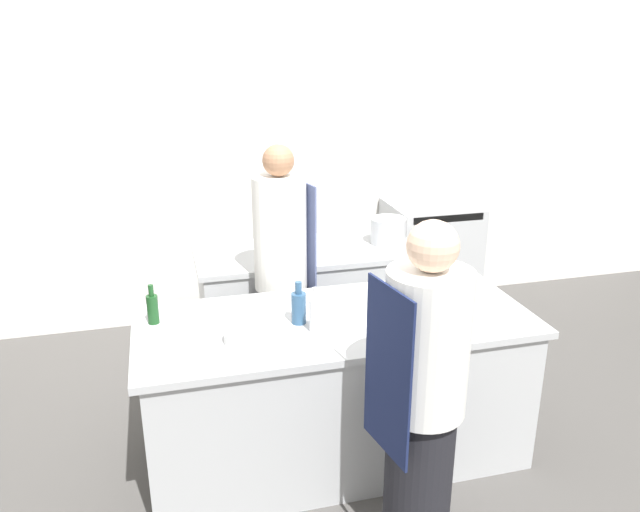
{
  "coord_description": "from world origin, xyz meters",
  "views": [
    {
      "loc": [
        -0.89,
        -3.04,
        2.39
      ],
      "look_at": [
        0.0,
        0.35,
        1.13
      ],
      "focal_mm": 35.0,
      "sensor_mm": 36.0,
      "label": 1
    }
  ],
  "objects_px": {
    "bottle_wine": "(315,314)",
    "bowl_prep_small": "(473,324)",
    "bottle_sauce": "(299,306)",
    "stockpot": "(388,231)",
    "bottle_vinegar": "(444,268)",
    "oven_range": "(429,259)",
    "chef_at_prep_near": "(422,398)",
    "bowl_mixing_large": "(249,335)",
    "chef_at_stove": "(281,276)",
    "bottle_cooking_oil": "(153,308)",
    "bottle_olive_oil": "(446,276)"
  },
  "relations": [
    {
      "from": "chef_at_prep_near",
      "to": "bottle_wine",
      "type": "height_order",
      "value": "chef_at_prep_near"
    },
    {
      "from": "chef_at_stove",
      "to": "stockpot",
      "type": "xyz_separation_m",
      "value": [
        0.91,
        0.45,
        0.1
      ]
    },
    {
      "from": "oven_range",
      "to": "bottle_cooking_oil",
      "type": "distance_m",
      "value": 2.86
    },
    {
      "from": "chef_at_prep_near",
      "to": "bowl_mixing_large",
      "type": "height_order",
      "value": "chef_at_prep_near"
    },
    {
      "from": "bottle_vinegar",
      "to": "oven_range",
      "type": "bearing_deg",
      "value": 68.44
    },
    {
      "from": "chef_at_prep_near",
      "to": "bottle_sauce",
      "type": "height_order",
      "value": "chef_at_prep_near"
    },
    {
      "from": "bottle_olive_oil",
      "to": "bottle_cooking_oil",
      "type": "xyz_separation_m",
      "value": [
        -1.76,
        -0.03,
        0.0
      ]
    },
    {
      "from": "oven_range",
      "to": "stockpot",
      "type": "xyz_separation_m",
      "value": [
        -0.62,
        -0.57,
        0.48
      ]
    },
    {
      "from": "bottle_vinegar",
      "to": "bowl_prep_small",
      "type": "relative_size",
      "value": 1.08
    },
    {
      "from": "bottle_wine",
      "to": "bowl_prep_small",
      "type": "distance_m",
      "value": 0.85
    },
    {
      "from": "oven_range",
      "to": "bottle_cooking_oil",
      "type": "bearing_deg",
      "value": -146.65
    },
    {
      "from": "oven_range",
      "to": "bottle_vinegar",
      "type": "height_order",
      "value": "bottle_vinegar"
    },
    {
      "from": "bottle_cooking_oil",
      "to": "bowl_mixing_large",
      "type": "bearing_deg",
      "value": -35.69
    },
    {
      "from": "bottle_olive_oil",
      "to": "bottle_vinegar",
      "type": "relative_size",
      "value": 1.04
    },
    {
      "from": "oven_range",
      "to": "bottle_wine",
      "type": "relative_size",
      "value": 3.99
    },
    {
      "from": "oven_range",
      "to": "bottle_wine",
      "type": "xyz_separation_m",
      "value": [
        -1.52,
        -1.87,
        0.48
      ]
    },
    {
      "from": "bottle_cooking_oil",
      "to": "chef_at_stove",
      "type": "bearing_deg",
      "value": 32.61
    },
    {
      "from": "oven_range",
      "to": "bottle_vinegar",
      "type": "relative_size",
      "value": 4.67
    },
    {
      "from": "stockpot",
      "to": "bowl_mixing_large",
      "type": "bearing_deg",
      "value": -133.64
    },
    {
      "from": "oven_range",
      "to": "chef_at_stove",
      "type": "relative_size",
      "value": 0.57
    },
    {
      "from": "oven_range",
      "to": "bowl_mixing_large",
      "type": "height_order",
      "value": "oven_range"
    },
    {
      "from": "bottle_vinegar",
      "to": "bottle_cooking_oil",
      "type": "bearing_deg",
      "value": -174.65
    },
    {
      "from": "stockpot",
      "to": "bottle_vinegar",
      "type": "bearing_deg",
      "value": -84.67
    },
    {
      "from": "bowl_mixing_large",
      "to": "stockpot",
      "type": "xyz_separation_m",
      "value": [
        1.26,
        1.32,
        0.07
      ]
    },
    {
      "from": "oven_range",
      "to": "bottle_sauce",
      "type": "distance_m",
      "value": 2.4
    },
    {
      "from": "chef_at_stove",
      "to": "bottle_wine",
      "type": "bearing_deg",
      "value": -13.2
    },
    {
      "from": "chef_at_stove",
      "to": "bowl_prep_small",
      "type": "distance_m",
      "value": 1.34
    },
    {
      "from": "oven_range",
      "to": "bowl_mixing_large",
      "type": "bearing_deg",
      "value": -134.79
    },
    {
      "from": "bottle_cooking_oil",
      "to": "bowl_prep_small",
      "type": "distance_m",
      "value": 1.74
    },
    {
      "from": "bottle_sauce",
      "to": "bowl_mixing_large",
      "type": "bearing_deg",
      "value": -153.62
    },
    {
      "from": "bottle_cooking_oil",
      "to": "stockpot",
      "type": "bearing_deg",
      "value": 29.37
    },
    {
      "from": "bottle_olive_oil",
      "to": "bottle_wine",
      "type": "distance_m",
      "value": 0.99
    },
    {
      "from": "oven_range",
      "to": "chef_at_prep_near",
      "type": "bearing_deg",
      "value": -115.06
    },
    {
      "from": "bottle_vinegar",
      "to": "bottle_wine",
      "type": "relative_size",
      "value": 0.86
    },
    {
      "from": "bottle_sauce",
      "to": "bottle_cooking_oil",
      "type": "bearing_deg",
      "value": 165.79
    },
    {
      "from": "bottle_wine",
      "to": "oven_range",
      "type": "bearing_deg",
      "value": 50.89
    },
    {
      "from": "chef_at_prep_near",
      "to": "bowl_mixing_large",
      "type": "xyz_separation_m",
      "value": [
        -0.69,
        0.65,
        0.09
      ]
    },
    {
      "from": "bowl_mixing_large",
      "to": "bowl_prep_small",
      "type": "xyz_separation_m",
      "value": [
        1.18,
        -0.17,
        0.0
      ]
    },
    {
      "from": "bottle_sauce",
      "to": "stockpot",
      "type": "xyz_separation_m",
      "value": [
        0.96,
        1.17,
        0.0
      ]
    },
    {
      "from": "chef_at_stove",
      "to": "bottle_olive_oil",
      "type": "distance_m",
      "value": 1.07
    },
    {
      "from": "oven_range",
      "to": "bowl_mixing_large",
      "type": "xyz_separation_m",
      "value": [
        -1.88,
        -1.89,
        0.42
      ]
    },
    {
      "from": "bottle_wine",
      "to": "bottle_sauce",
      "type": "xyz_separation_m",
      "value": [
        -0.06,
        0.12,
        -0.0
      ]
    },
    {
      "from": "chef_at_stove",
      "to": "bottle_vinegar",
      "type": "bearing_deg",
      "value": 56.04
    },
    {
      "from": "chef_at_prep_near",
      "to": "bottle_olive_oil",
      "type": "distance_m",
      "value": 1.19
    },
    {
      "from": "bottle_olive_oil",
      "to": "stockpot",
      "type": "bearing_deg",
      "value": 91.58
    },
    {
      "from": "bottle_sauce",
      "to": "stockpot",
      "type": "relative_size",
      "value": 0.9
    },
    {
      "from": "bottle_vinegar",
      "to": "bottle_wine",
      "type": "height_order",
      "value": "bottle_wine"
    },
    {
      "from": "bottle_cooking_oil",
      "to": "oven_range",
      "type": "bearing_deg",
      "value": 33.35
    },
    {
      "from": "bottle_vinegar",
      "to": "bowl_mixing_large",
      "type": "height_order",
      "value": "bottle_vinegar"
    },
    {
      "from": "bottle_sauce",
      "to": "stockpot",
      "type": "height_order",
      "value": "bottle_sauce"
    }
  ]
}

